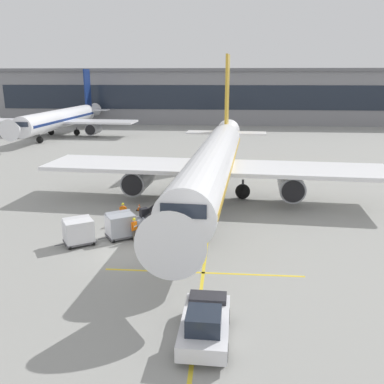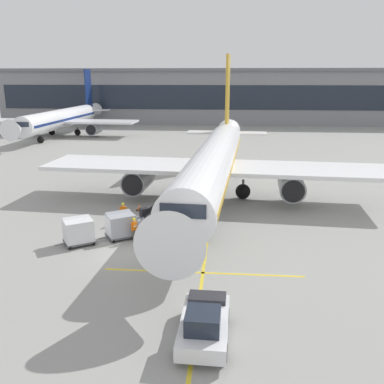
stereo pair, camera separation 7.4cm
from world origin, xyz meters
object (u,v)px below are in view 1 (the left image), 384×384
at_px(ground_crew_by_carts, 158,216).
at_px(safety_cone_engine_keepout, 139,207).
at_px(baggage_cart_second, 78,231).
at_px(pushback_tug, 205,324).
at_px(belt_loader, 159,213).
at_px(parked_airplane, 214,162).
at_px(safety_cone_wingtip, 162,208).
at_px(baggage_cart_lead, 120,225).
at_px(ground_crew_marshaller, 134,228).
at_px(distant_airplane, 61,119).
at_px(ground_crew_by_loader, 123,212).

distance_m(ground_crew_by_carts, safety_cone_engine_keepout, 4.97).
height_order(baggage_cart_second, pushback_tug, baggage_cart_second).
relative_size(belt_loader, safety_cone_engine_keepout, 8.28).
relative_size(parked_airplane, safety_cone_wingtip, 64.42).
height_order(belt_loader, baggage_cart_lead, belt_loader).
distance_m(ground_crew_marshaller, safety_cone_wingtip, 6.93).
bearing_deg(distant_airplane, safety_cone_engine_keepout, -61.44).
relative_size(belt_loader, ground_crew_by_loader, 2.86).
bearing_deg(ground_crew_by_carts, baggage_cart_second, -144.78).
bearing_deg(pushback_tug, safety_cone_wingtip, 104.68).
relative_size(belt_loader, distant_airplane, 0.13).
bearing_deg(distant_airplane, belt_loader, -61.00).
relative_size(baggage_cart_lead, baggage_cart_second, 1.00).
bearing_deg(ground_crew_marshaller, safety_cone_wingtip, 82.61).
bearing_deg(baggage_cart_lead, pushback_tug, -60.13).
relative_size(parked_airplane, ground_crew_marshaller, 23.81).
relative_size(belt_loader, baggage_cart_second, 1.83).
relative_size(ground_crew_by_carts, safety_cone_engine_keepout, 2.90).
distance_m(baggage_cart_second, safety_cone_engine_keepout, 8.34).
xyz_separation_m(pushback_tug, ground_crew_marshaller, (-5.62, 11.22, 0.17)).
relative_size(baggage_cart_second, safety_cone_engine_keepout, 4.52).
bearing_deg(safety_cone_wingtip, pushback_tug, -75.32).
xyz_separation_m(ground_crew_by_loader, safety_cone_engine_keepout, (0.55, 3.49, -0.71)).
bearing_deg(distant_airplane, baggage_cart_second, -67.47).
bearing_deg(ground_crew_by_carts, belt_loader, 92.06).
height_order(parked_airplane, baggage_cart_lead, parked_airplane).
xyz_separation_m(ground_crew_by_carts, ground_crew_marshaller, (-1.25, -2.69, 0.00)).
bearing_deg(parked_airplane, ground_crew_by_loader, -133.54).
bearing_deg(belt_loader, pushback_tug, -73.49).
xyz_separation_m(parked_airplane, ground_crew_by_carts, (-3.98, -8.09, -2.64)).
relative_size(safety_cone_engine_keepout, safety_cone_wingtip, 0.93).
relative_size(ground_crew_marshaller, distant_airplane, 0.04).
bearing_deg(baggage_cart_lead, safety_cone_engine_keepout, 89.67).
relative_size(belt_loader, pushback_tug, 1.12).
height_order(baggage_cart_lead, baggage_cart_second, same).
relative_size(baggage_cart_second, distant_airplane, 0.07).
xyz_separation_m(baggage_cart_lead, distant_airplane, (-24.87, 52.20, 2.31)).
bearing_deg(parked_airplane, safety_cone_engine_keepout, -149.27).
xyz_separation_m(safety_cone_wingtip, distant_airplane, (-26.92, 45.93, 3.00)).
xyz_separation_m(belt_loader, baggage_cart_second, (-5.00, -4.48, 0.09)).
relative_size(ground_crew_by_loader, distant_airplane, 0.04).
distance_m(parked_airplane, ground_crew_by_carts, 9.39).
xyz_separation_m(ground_crew_marshaller, safety_cone_wingtip, (0.89, 6.84, -0.69)).
height_order(ground_crew_by_loader, distant_airplane, distant_airplane).
distance_m(parked_airplane, safety_cone_engine_keepout, 8.11).
bearing_deg(ground_crew_by_loader, pushback_tug, -63.69).
distance_m(belt_loader, baggage_cart_lead, 3.86).
bearing_deg(safety_cone_wingtip, parked_airplane, 42.21).
bearing_deg(safety_cone_wingtip, safety_cone_engine_keepout, 175.26).
relative_size(ground_crew_by_carts, ground_crew_marshaller, 1.00).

